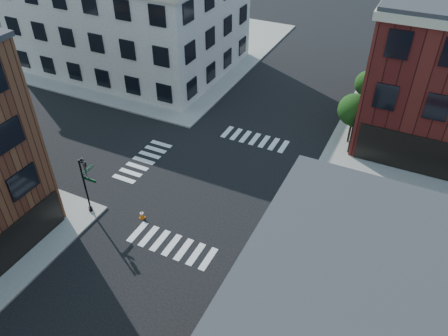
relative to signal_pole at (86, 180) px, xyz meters
name	(u,v)px	position (x,y,z in m)	size (l,w,h in m)	color
ground	(219,184)	(6.72, 6.68, -2.86)	(120.00, 120.00, 0.00)	black
sidewalk_nw	(146,45)	(-14.28, 27.68, -2.78)	(30.00, 30.00, 0.15)	gray
building_nw	(130,16)	(-12.28, 22.68, 2.64)	(22.00, 16.00, 11.00)	#B9B5A9
tree_near	(354,112)	(14.28, 16.65, 0.30)	(2.69, 2.69, 4.49)	black
tree_far	(368,85)	(14.28, 22.65, 0.02)	(2.43, 2.43, 4.07)	black
signal_pole	(86,180)	(0.00, 0.00, 0.00)	(1.29, 1.24, 4.60)	black
box_truck	(399,239)	(19.87, 4.53, -0.80)	(8.79, 2.81, 3.96)	white
traffic_cone	(142,214)	(3.52, 0.98, -2.54)	(0.39, 0.39, 0.66)	#D66109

